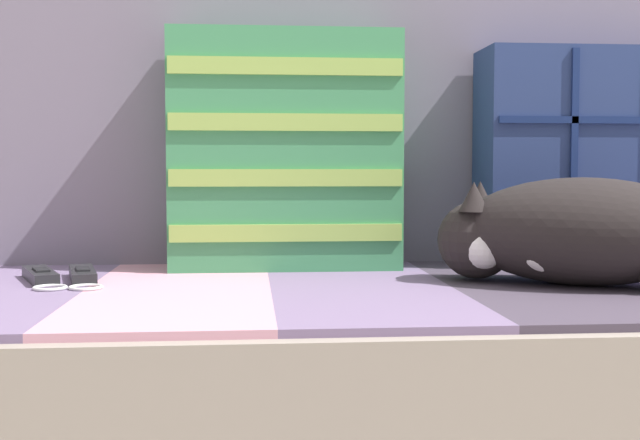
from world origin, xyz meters
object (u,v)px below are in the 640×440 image
object	(u,v)px
throw_pillow_quilted	(596,158)
game_remote_far	(41,276)
couch	(522,399)
game_remote_near	(83,275)
throw_pillow_striped	(285,151)
sleeping_cat	(565,233)

from	to	relation	value
throw_pillow_quilted	game_remote_far	world-z (taller)	throw_pillow_quilted
couch	throw_pillow_quilted	size ratio (longest dim) A/B	4.70
game_remote_near	couch	bearing A→B (deg)	-3.46
couch	throw_pillow_striped	distance (m)	0.57
throw_pillow_striped	sleeping_cat	world-z (taller)	throw_pillow_striped
sleeping_cat	game_remote_near	size ratio (longest dim) A/B	2.10
game_remote_near	throw_pillow_quilted	bearing A→B (deg)	9.27
game_remote_near	game_remote_far	distance (m)	0.06
throw_pillow_striped	game_remote_near	world-z (taller)	throw_pillow_striped
couch	game_remote_near	distance (m)	0.72
throw_pillow_quilted	sleeping_cat	size ratio (longest dim) A/B	1.00
throw_pillow_quilted	game_remote_near	bearing A→B (deg)	-170.73
couch	throw_pillow_striped	bearing A→B (deg)	153.19
couch	throw_pillow_quilted	bearing A→B (deg)	43.31
couch	game_remote_far	xyz separation A→B (m)	(-0.75, 0.04, 0.20)
sleeping_cat	game_remote_far	distance (m)	0.80
throw_pillow_striped	couch	bearing A→B (deg)	-26.81
throw_pillow_quilted	game_remote_near	xyz separation A→B (m)	(-0.88, -0.14, -0.19)
couch	game_remote_near	world-z (taller)	game_remote_near
sleeping_cat	throw_pillow_quilted	bearing A→B (deg)	57.81
couch	sleeping_cat	world-z (taller)	sleeping_cat
couch	throw_pillow_striped	xyz separation A→B (m)	(-0.37, 0.19, 0.40)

